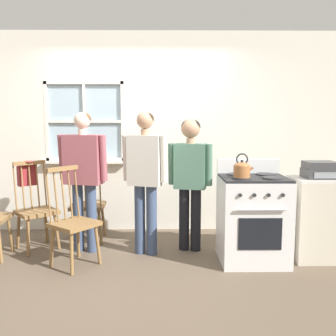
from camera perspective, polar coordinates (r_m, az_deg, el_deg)
name	(u,v)px	position (r m, az deg, el deg)	size (l,w,h in m)	color
ground_plane	(130,267)	(4.05, -5.78, -14.76)	(16.00, 16.00, 0.00)	brown
wall_back	(141,134)	(5.16, -4.21, 5.26)	(6.40, 0.16, 2.70)	silver
chair_by_window	(36,211)	(4.71, -19.48, -6.18)	(0.58, 0.58, 1.04)	olive
chair_near_wall	(88,205)	(4.83, -12.17, -5.61)	(0.44, 0.42, 1.04)	olive
chair_near_stove	(73,223)	(4.06, -14.29, -8.11)	(0.57, 0.58, 1.04)	olive
person_elderly_left	(83,169)	(4.37, -12.75, -0.14)	(0.59, 0.30, 1.61)	#384766
person_teen_center	(145,171)	(4.19, -3.47, -0.43)	(0.53, 0.31, 1.61)	#384766
person_adult_right	(190,171)	(4.31, 3.42, -0.46)	(0.52, 0.28, 1.53)	black
stove	(253,218)	(4.17, 12.77, -7.45)	(0.70, 0.68, 1.08)	silver
kettle	(242,169)	(3.90, 11.19, -0.15)	(0.21, 0.17, 0.25)	#A86638
potted_plant	(100,156)	(5.15, -10.26, 1.81)	(0.17, 0.17, 0.28)	beige
handbag	(27,174)	(4.86, -20.66, -0.92)	(0.25, 0.25, 0.31)	maroon
side_counter	(317,218)	(4.46, 21.74, -7.11)	(0.55, 0.50, 0.90)	beige
stereo	(320,170)	(4.35, 22.17, -0.29)	(0.34, 0.29, 0.18)	#38383A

